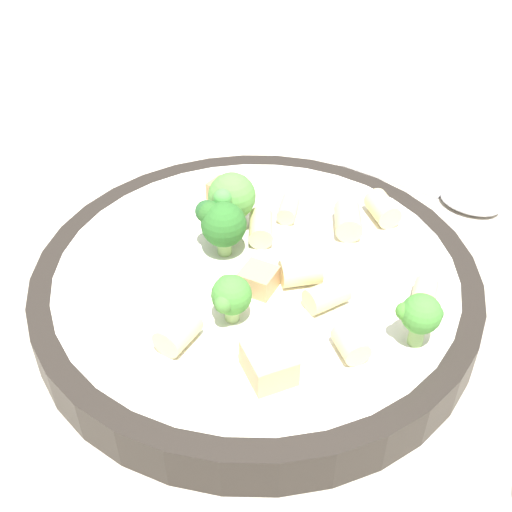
{
  "coord_description": "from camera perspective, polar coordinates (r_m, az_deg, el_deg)",
  "views": [
    {
      "loc": [
        -0.31,
        0.02,
        0.3
      ],
      "look_at": [
        0.0,
        0.0,
        0.04
      ],
      "focal_mm": 45.0,
      "sensor_mm": 36.0,
      "label": 1
    }
  ],
  "objects": [
    {
      "name": "chicken_chunk_2",
      "position": [
        0.47,
        -3.05,
        5.85
      ],
      "size": [
        0.02,
        0.02,
        0.01
      ],
      "primitive_type": "cube",
      "rotation": [
        0.0,
        0.0,
        2.43
      ],
      "color": "tan",
      "rests_on": "pasta_bowl"
    },
    {
      "name": "broccoli_floret_3",
      "position": [
        0.37,
        -2.28,
        -3.53
      ],
      "size": [
        0.03,
        0.02,
        0.03
      ],
      "color": "#9EC175",
      "rests_on": "pasta_bowl"
    },
    {
      "name": "ground_plane",
      "position": [
        0.43,
        0.0,
        -4.1
      ],
      "size": [
        2.0,
        2.0,
        0.0
      ],
      "primitive_type": "plane",
      "color": "#BCB29E"
    },
    {
      "name": "broccoli_floret_2",
      "position": [
        0.36,
        14.4,
        -5.11
      ],
      "size": [
        0.02,
        0.03,
        0.03
      ],
      "color": "#84AD60",
      "rests_on": "pasta_bowl"
    },
    {
      "name": "rigatoni_2",
      "position": [
        0.38,
        6.29,
        -3.52
      ],
      "size": [
        0.03,
        0.03,
        0.02
      ],
      "primitive_type": "cylinder",
      "rotation": [
        1.57,
        0.0,
        0.47
      ],
      "color": "beige",
      "rests_on": "pasta_bowl"
    },
    {
      "name": "pasta_bowl",
      "position": [
        0.42,
        0.0,
        -2.34
      ],
      "size": [
        0.29,
        0.29,
        0.03
      ],
      "color": "#28231E",
      "rests_on": "ground_plane"
    },
    {
      "name": "spoon",
      "position": [
        0.55,
        16.59,
        5.31
      ],
      "size": [
        0.12,
        0.13,
        0.01
      ],
      "color": "silver",
      "rests_on": "ground_plane"
    },
    {
      "name": "broccoli_floret_0",
      "position": [
        0.43,
        -2.26,
        5.22
      ],
      "size": [
        0.03,
        0.03,
        0.04
      ],
      "color": "#9EC175",
      "rests_on": "pasta_bowl"
    },
    {
      "name": "rigatoni_3",
      "position": [
        0.36,
        -6.95,
        -6.74
      ],
      "size": [
        0.03,
        0.03,
        0.02
      ],
      "primitive_type": "cylinder",
      "rotation": [
        1.57,
        0.0,
        0.96
      ],
      "color": "beige",
      "rests_on": "pasta_bowl"
    },
    {
      "name": "rigatoni_6",
      "position": [
        0.43,
        0.44,
        2.56
      ],
      "size": [
        0.03,
        0.02,
        0.02
      ],
      "primitive_type": "cylinder",
      "rotation": [
        1.57,
        0.0,
        1.48
      ],
      "color": "beige",
      "rests_on": "pasta_bowl"
    },
    {
      "name": "rigatoni_4",
      "position": [
        0.4,
        3.99,
        -1.41
      ],
      "size": [
        0.02,
        0.03,
        0.02
      ],
      "primitive_type": "cylinder",
      "rotation": [
        1.57,
        0.0,
        0.12
      ],
      "color": "beige",
      "rests_on": "pasta_bowl"
    },
    {
      "name": "chicken_chunk_0",
      "position": [
        0.34,
        1.3,
        -9.48
      ],
      "size": [
        0.03,
        0.03,
        0.02
      ],
      "primitive_type": "cube",
      "rotation": [
        0.0,
        0.0,
        0.32
      ],
      "color": "tan",
      "rests_on": "pasta_bowl"
    },
    {
      "name": "rigatoni_1",
      "position": [
        0.39,
        14.7,
        -3.48
      ],
      "size": [
        0.03,
        0.02,
        0.01
      ],
      "primitive_type": "cylinder",
      "rotation": [
        1.57,
        0.0,
        1.16
      ],
      "color": "beige",
      "rests_on": "pasta_bowl"
    },
    {
      "name": "rigatoni_0",
      "position": [
        0.46,
        11.18,
        4.16
      ],
      "size": [
        0.03,
        0.02,
        0.02
      ],
      "primitive_type": "cylinder",
      "rotation": [
        1.57,
        0.0,
        1.77
      ],
      "color": "beige",
      "rests_on": "pasta_bowl"
    },
    {
      "name": "broccoli_floret_1",
      "position": [
        0.41,
        -3.22,
        3.02
      ],
      "size": [
        0.03,
        0.03,
        0.04
      ],
      "color": "#84AD60",
      "rests_on": "pasta_bowl"
    },
    {
      "name": "rigatoni_8",
      "position": [
        0.44,
        8.18,
        3.21
      ],
      "size": [
        0.03,
        0.02,
        0.02
      ],
      "primitive_type": "cylinder",
      "rotation": [
        1.57,
        0.0,
        1.45
      ],
      "color": "beige",
      "rests_on": "pasta_bowl"
    },
    {
      "name": "chicken_chunk_1",
      "position": [
        0.39,
        -0.26,
        -2.15
      ],
      "size": [
        0.03,
        0.03,
        0.01
      ],
      "primitive_type": "cube",
      "rotation": [
        0.0,
        0.0,
        1.02
      ],
      "color": "tan",
      "rests_on": "pasta_bowl"
    },
    {
      "name": "rigatoni_7",
      "position": [
        0.36,
        8.42,
        -7.68
      ],
      "size": [
        0.02,
        0.02,
        0.02
      ],
      "primitive_type": "cylinder",
      "rotation": [
        1.57,
        0.0,
        1.82
      ],
      "color": "beige",
      "rests_on": "pasta_bowl"
    },
    {
      "name": "rigatoni_5",
      "position": [
        0.45,
        2.9,
        4.23
      ],
      "size": [
        0.03,
        0.02,
        0.01
      ],
      "primitive_type": "cylinder",
      "rotation": [
        1.57,
        0.0,
        1.28
      ],
      "color": "beige",
      "rests_on": "pasta_bowl"
    }
  ]
}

